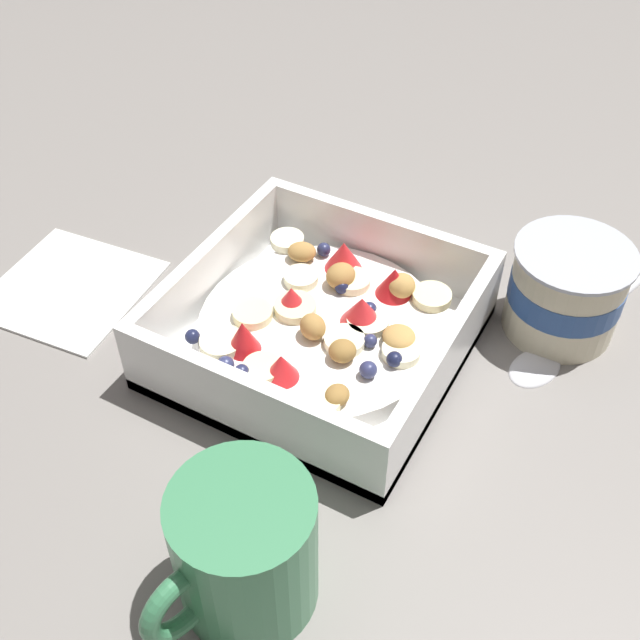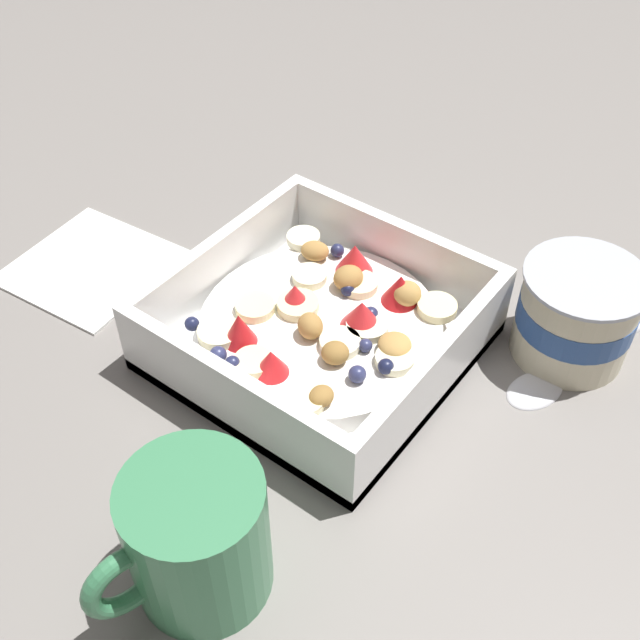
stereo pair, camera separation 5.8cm
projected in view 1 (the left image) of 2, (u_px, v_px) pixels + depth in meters
ground_plane at (347, 343)px, 0.60m from camera, size 2.40×2.40×0.00m
fruit_bowl at (321, 328)px, 0.58m from camera, size 0.21×0.21×0.06m
spoon at (557, 347)px, 0.59m from camera, size 0.07×0.17×0.01m
yogurt_cup at (566, 290)px, 0.59m from camera, size 0.09×0.09×0.07m
coffee_mug at (243, 551)px, 0.43m from camera, size 0.08×0.11×0.09m
folded_napkin at (70, 287)px, 0.65m from camera, size 0.13×0.13×0.01m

